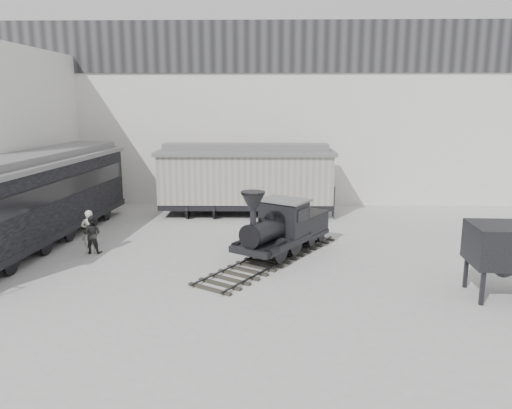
{
  "coord_description": "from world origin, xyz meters",
  "views": [
    {
      "loc": [
        0.6,
        -16.79,
        6.49
      ],
      "look_at": [
        0.1,
        4.37,
        2.0
      ],
      "focal_mm": 35.0,
      "sensor_mm": 36.0,
      "label": 1
    }
  ],
  "objects_px": {
    "locomotive": "(280,231)",
    "coal_hopper": "(505,250)",
    "passenger_coach": "(37,198)",
    "visitor_a": "(90,232)",
    "visitor_b": "(92,234)",
    "boxcar": "(246,178)"
  },
  "relations": [
    {
      "from": "boxcar",
      "to": "passenger_coach",
      "type": "bearing_deg",
      "value": -146.71
    },
    {
      "from": "coal_hopper",
      "to": "locomotive",
      "type": "bearing_deg",
      "value": 152.47
    },
    {
      "from": "locomotive",
      "to": "visitor_b",
      "type": "relative_size",
      "value": 4.87
    },
    {
      "from": "locomotive",
      "to": "passenger_coach",
      "type": "bearing_deg",
      "value": -155.57
    },
    {
      "from": "passenger_coach",
      "to": "coal_hopper",
      "type": "relative_size",
      "value": 5.9
    },
    {
      "from": "passenger_coach",
      "to": "visitor_b",
      "type": "distance_m",
      "value": 3.42
    },
    {
      "from": "locomotive",
      "to": "visitor_a",
      "type": "height_order",
      "value": "locomotive"
    },
    {
      "from": "visitor_a",
      "to": "visitor_b",
      "type": "relative_size",
      "value": 1.13
    },
    {
      "from": "coal_hopper",
      "to": "boxcar",
      "type": "bearing_deg",
      "value": 129.83
    },
    {
      "from": "visitor_a",
      "to": "coal_hopper",
      "type": "height_order",
      "value": "coal_hopper"
    },
    {
      "from": "coal_hopper",
      "to": "passenger_coach",
      "type": "bearing_deg",
      "value": 164.83
    },
    {
      "from": "locomotive",
      "to": "boxcar",
      "type": "distance_m",
      "value": 7.96
    },
    {
      "from": "locomotive",
      "to": "passenger_coach",
      "type": "height_order",
      "value": "passenger_coach"
    },
    {
      "from": "passenger_coach",
      "to": "locomotive",
      "type": "bearing_deg",
      "value": -2.71
    },
    {
      "from": "boxcar",
      "to": "coal_hopper",
      "type": "height_order",
      "value": "boxcar"
    },
    {
      "from": "boxcar",
      "to": "locomotive",
      "type": "bearing_deg",
      "value": -77.52
    },
    {
      "from": "visitor_a",
      "to": "visitor_b",
      "type": "height_order",
      "value": "visitor_a"
    },
    {
      "from": "boxcar",
      "to": "passenger_coach",
      "type": "height_order",
      "value": "boxcar"
    },
    {
      "from": "passenger_coach",
      "to": "visitor_a",
      "type": "xyz_separation_m",
      "value": [
        2.77,
        -1.33,
        -1.18
      ]
    },
    {
      "from": "passenger_coach",
      "to": "visitor_a",
      "type": "bearing_deg",
      "value": -20.08
    },
    {
      "from": "locomotive",
      "to": "passenger_coach",
      "type": "relative_size",
      "value": 0.56
    },
    {
      "from": "locomotive",
      "to": "coal_hopper",
      "type": "relative_size",
      "value": 3.29
    }
  ]
}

